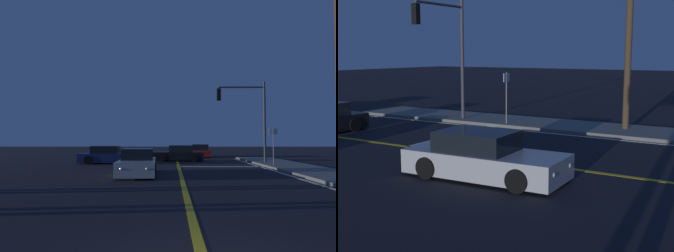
{
  "view_description": "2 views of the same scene",
  "coord_description": "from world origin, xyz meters",
  "views": [
    {
      "loc": [
        -0.46,
        -3.67,
        1.78
      ],
      "look_at": [
        -0.71,
        16.58,
        2.72
      ],
      "focal_mm": 32.55,
      "sensor_mm": 36.0,
      "label": 1
    },
    {
      "loc": [
        -13.01,
        4.82,
        3.56
      ],
      "look_at": [
        1.43,
        13.49,
        0.89
      ],
      "focal_mm": 50.14,
      "sensor_mm": 36.0,
      "label": 2
    }
  ],
  "objects": [
    {
      "name": "lane_line_center",
      "position": [
        0.0,
        9.16,
        0.01
      ],
      "size": [
        0.2,
        31.15,
        0.01
      ],
      "primitive_type": "cube",
      "color": "gold",
      "rests_on": "ground"
    },
    {
      "name": "lane_line_edge_right",
      "position": [
        5.44,
        9.16,
        0.01
      ],
      "size": [
        0.16,
        31.15,
        0.01
      ],
      "primitive_type": "cube",
      "color": "silver",
      "rests_on": "ground"
    },
    {
      "name": "stop_bar",
      "position": [
        2.84,
        16.82,
        0.01
      ],
      "size": [
        5.69,
        0.5,
        0.01
      ],
      "primitive_type": "cube",
      "color": "silver",
      "rests_on": "ground"
    },
    {
      "name": "car_mid_block_black",
      "position": [
        0.11,
        22.3,
        0.58
      ],
      "size": [
        4.36,
        2.0,
        1.34
      ],
      "rotation": [
        0.0,
        0.0,
        1.55
      ],
      "color": "black",
      "rests_on": "ground"
    },
    {
      "name": "car_side_waiting_red",
      "position": [
        2.45,
        28.66,
        0.58
      ],
      "size": [
        2.01,
        4.72,
        1.34
      ],
      "rotation": [
        0.0,
        0.0,
        0.0
      ],
      "color": "maroon",
      "rests_on": "ground"
    },
    {
      "name": "car_far_approaching_navy",
      "position": [
        -5.31,
        19.45,
        0.58
      ],
      "size": [
        4.49,
        1.98,
        1.34
      ],
      "rotation": [
        0.0,
        0.0,
        -1.53
      ],
      "color": "navy",
      "rests_on": "ground"
    },
    {
      "name": "car_distant_tail_silver",
      "position": [
        -2.22,
        12.04,
        0.58
      ],
      "size": [
        2.07,
        4.73,
        1.34
      ],
      "rotation": [
        0.0,
        0.0,
        3.19
      ],
      "color": "#B2B5BA",
      "rests_on": "ground"
    },
    {
      "name": "traffic_signal_near_right",
      "position": [
        5.26,
        19.12,
        4.08
      ],
      "size": [
        3.64,
        0.28,
        6.17
      ],
      "rotation": [
        0.0,
        0.0,
        3.14
      ],
      "color": "#38383D",
      "rests_on": "ground"
    },
    {
      "name": "street_sign_corner",
      "position": [
        6.19,
        16.32,
        1.74
      ],
      "size": [
        0.56,
        0.06,
        2.6
      ],
      "color": "slate",
      "rests_on": "ground"
    }
  ]
}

